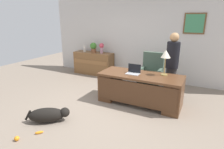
{
  "coord_description": "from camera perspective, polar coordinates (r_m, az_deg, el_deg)",
  "views": [
    {
      "loc": [
        1.96,
        -3.5,
        2.06
      ],
      "look_at": [
        0.02,
        0.3,
        0.75
      ],
      "focal_mm": 29.97,
      "sensor_mm": 36.0,
      "label": 1
    }
  ],
  "objects": [
    {
      "name": "dog_toy_ball",
      "position": [
        3.82,
        -27.04,
        -16.97
      ],
      "size": [
        0.09,
        0.09,
        0.09
      ],
      "primitive_type": "sphere",
      "color": "orange",
      "rests_on": "ground_plane"
    },
    {
      "name": "laptop",
      "position": [
        4.57,
        6.58,
        0.97
      ],
      "size": [
        0.32,
        0.22,
        0.22
      ],
      "color": "#B2B5BA",
      "rests_on": "desk"
    },
    {
      "name": "person_standing",
      "position": [
        5.03,
        17.78,
        2.69
      ],
      "size": [
        0.32,
        0.32,
        1.7
      ],
      "color": "#262323",
      "rests_on": "ground_plane"
    },
    {
      "name": "desk",
      "position": [
        4.61,
        8.44,
        -4.07
      ],
      "size": [
        1.98,
        0.81,
        0.75
      ],
      "color": "brown",
      "rests_on": "ground_plane"
    },
    {
      "name": "credenza",
      "position": [
        7.04,
        -5.61,
        3.45
      ],
      "size": [
        1.49,
        0.5,
        0.82
      ],
      "color": "brown",
      "rests_on": "ground_plane"
    },
    {
      "name": "potted_plant",
      "position": [
        6.92,
        -5.7,
        8.33
      ],
      "size": [
        0.24,
        0.24,
        0.36
      ],
      "color": "brown",
      "rests_on": "credenza"
    },
    {
      "name": "armchair",
      "position": [
        5.5,
        11.89,
        0.13
      ],
      "size": [
        0.6,
        0.59,
        1.1
      ],
      "color": "#475B4C",
      "rests_on": "ground_plane"
    },
    {
      "name": "ground_plane",
      "position": [
        4.51,
        -1.98,
        -10.12
      ],
      "size": [
        12.0,
        12.0,
        0.0
      ],
      "primitive_type": "plane",
      "color": "gray"
    },
    {
      "name": "vase_empty",
      "position": [
        7.15,
        -8.32,
        7.85
      ],
      "size": [
        0.1,
        0.1,
        0.23
      ],
      "primitive_type": "cylinder",
      "color": "silver",
      "rests_on": "credenza"
    },
    {
      "name": "dog_toy_bone",
      "position": [
        3.85,
        -21.32,
        -16.14
      ],
      "size": [
        0.14,
        0.15,
        0.05
      ],
      "primitive_type": "ellipsoid",
      "rotation": [
        0.0,
        0.0,
        3.99
      ],
      "color": "orange",
      "rests_on": "ground_plane"
    },
    {
      "name": "back_wall",
      "position": [
        6.44,
        9.45,
        10.55
      ],
      "size": [
        7.0,
        0.16,
        2.7
      ],
      "color": "silver",
      "rests_on": "ground_plane"
    },
    {
      "name": "dog_lying",
      "position": [
        4.11,
        -18.78,
        -11.56
      ],
      "size": [
        0.79,
        0.65,
        0.3
      ],
      "color": "black",
      "rests_on": "ground_plane"
    },
    {
      "name": "desk_lamp",
      "position": [
        4.48,
        16.05,
        5.61
      ],
      "size": [
        0.22,
        0.22,
        0.6
      ],
      "color": "#9E8447",
      "rests_on": "desk"
    },
    {
      "name": "vase_with_flowers",
      "position": [
        6.74,
        -3.21,
        8.33
      ],
      "size": [
        0.17,
        0.17,
        0.36
      ],
      "color": "#BF8BA2",
      "rests_on": "credenza"
    }
  ]
}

